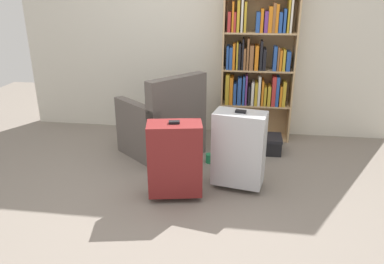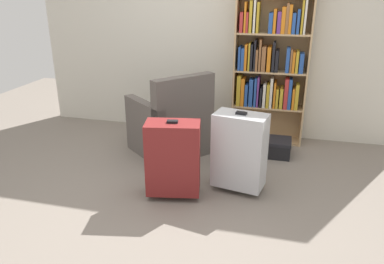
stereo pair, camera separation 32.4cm
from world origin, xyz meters
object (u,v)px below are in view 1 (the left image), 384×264
Objects in this scene: mug at (210,158)px; suitcase_silver at (239,149)px; suitcase_dark_red at (175,159)px; bookshelf at (258,47)px; storage_box at (259,143)px; armchair at (163,126)px.

suitcase_silver is (0.30, -0.48, 0.34)m from mug.
suitcase_silver is (0.53, 0.25, 0.02)m from suitcase_dark_red.
bookshelf is 17.20× the size of mug.
mug is 0.83m from suitcase_dark_red.
storage_box is (0.51, 0.36, 0.05)m from mug.
bookshelf is at bearing 60.29° from mug.
armchair is 0.62m from mug.
storage_box is 0.67× the size of suitcase_silver.
mug is 0.66m from suitcase_silver.
mug is at bearing 72.31° from suitcase_dark_red.
suitcase_dark_red reaches higher than storage_box.
suitcase_silver reaches higher than storage_box.
storage_box is (1.04, 0.18, -0.22)m from armchair.
armchair is (-0.99, -0.62, -0.77)m from bookshelf.
mug is 0.16× the size of suitcase_silver.
bookshelf reaches higher than suitcase_silver.
bookshelf reaches higher than mug.
suitcase_dark_red is 0.95× the size of suitcase_silver.
mug is at bearing -18.90° from armchair.
armchair is at bearing 141.56° from suitcase_silver.
suitcase_dark_red is at bearing -71.77° from armchair.
armchair is at bearing 161.10° from mug.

